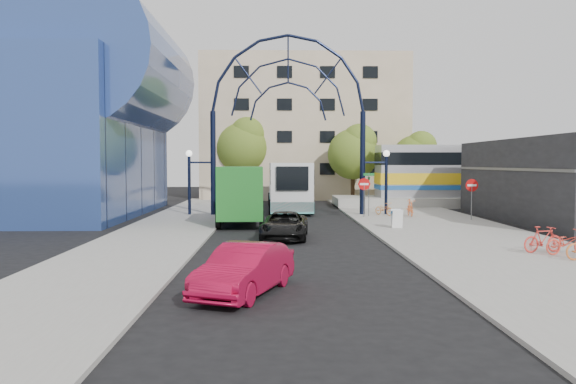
{
  "coord_description": "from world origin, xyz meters",
  "views": [
    {
      "loc": [
        -0.83,
        -23.52,
        3.59
      ],
      "look_at": [
        -0.18,
        6.0,
        2.04
      ],
      "focal_mm": 35.0,
      "sensor_mm": 36.0,
      "label": 1
    }
  ],
  "objects_px": {
    "street_name_sign": "(369,185)",
    "tree_north_a": "(354,151)",
    "stop_sign": "(364,188)",
    "sandwich_board": "(397,216)",
    "red_sedan": "(245,269)",
    "bike_far_c": "(567,242)",
    "train_car": "(530,171)",
    "bike_near_a": "(384,209)",
    "do_not_enter_sign": "(472,189)",
    "tree_north_c": "(416,155)",
    "green_truck": "(241,196)",
    "tree_north_b": "(244,145)",
    "bike_near_b": "(410,208)",
    "gateway_arch": "(288,88)",
    "city_bus": "(288,185)",
    "bike_far_b": "(543,239)",
    "black_suv": "(285,225)"
  },
  "relations": [
    {
      "from": "tree_north_b",
      "to": "bike_far_b",
      "type": "height_order",
      "value": "tree_north_b"
    },
    {
      "from": "tree_north_b",
      "to": "bike_far_c",
      "type": "relative_size",
      "value": 4.45
    },
    {
      "from": "tree_north_b",
      "to": "bike_near_a",
      "type": "height_order",
      "value": "tree_north_b"
    },
    {
      "from": "do_not_enter_sign",
      "to": "tree_north_b",
      "type": "relative_size",
      "value": 0.31
    },
    {
      "from": "red_sedan",
      "to": "bike_near_a",
      "type": "distance_m",
      "value": 23.05
    },
    {
      "from": "tree_north_a",
      "to": "red_sedan",
      "type": "distance_m",
      "value": 35.42
    },
    {
      "from": "tree_north_b",
      "to": "green_truck",
      "type": "distance_m",
      "value": 21.51
    },
    {
      "from": "tree_north_c",
      "to": "red_sedan",
      "type": "relative_size",
      "value": 1.56
    },
    {
      "from": "red_sedan",
      "to": "bike_far_c",
      "type": "xyz_separation_m",
      "value": [
        11.84,
        5.64,
        -0.09
      ]
    },
    {
      "from": "tree_north_a",
      "to": "bike_near_b",
      "type": "distance_m",
      "value": 14.15
    },
    {
      "from": "bike_near_a",
      "to": "bike_near_b",
      "type": "height_order",
      "value": "bike_near_b"
    },
    {
      "from": "train_car",
      "to": "red_sedan",
      "type": "xyz_separation_m",
      "value": [
        -21.68,
        -30.4,
        -2.22
      ]
    },
    {
      "from": "bike_near_a",
      "to": "stop_sign",
      "type": "bearing_deg",
      "value": -174.24
    },
    {
      "from": "stop_sign",
      "to": "sandwich_board",
      "type": "height_order",
      "value": "stop_sign"
    },
    {
      "from": "street_name_sign",
      "to": "tree_north_a",
      "type": "xyz_separation_m",
      "value": [
        0.92,
        13.33,
        2.48
      ]
    },
    {
      "from": "tree_north_b",
      "to": "bike_near_b",
      "type": "distance_m",
      "value": 21.56
    },
    {
      "from": "train_car",
      "to": "bike_far_c",
      "type": "bearing_deg",
      "value": -111.67
    },
    {
      "from": "do_not_enter_sign",
      "to": "tree_north_a",
      "type": "height_order",
      "value": "tree_north_a"
    },
    {
      "from": "stop_sign",
      "to": "bike_far_c",
      "type": "bearing_deg",
      "value": -70.02
    },
    {
      "from": "gateway_arch",
      "to": "bike_far_b",
      "type": "relative_size",
      "value": 7.99
    },
    {
      "from": "red_sedan",
      "to": "bike_near_b",
      "type": "bearing_deg",
      "value": 85.98
    },
    {
      "from": "city_bus",
      "to": "bike_near_a",
      "type": "height_order",
      "value": "city_bus"
    },
    {
      "from": "tree_north_b",
      "to": "green_truck",
      "type": "xyz_separation_m",
      "value": [
        1.05,
        -21.18,
        -3.59
      ]
    },
    {
      "from": "stop_sign",
      "to": "street_name_sign",
      "type": "distance_m",
      "value": 0.74
    },
    {
      "from": "bike_near_a",
      "to": "bike_near_b",
      "type": "relative_size",
      "value": 0.87
    },
    {
      "from": "city_bus",
      "to": "green_truck",
      "type": "xyz_separation_m",
      "value": [
        -2.97,
        -10.8,
        -0.18
      ]
    },
    {
      "from": "tree_north_c",
      "to": "green_truck",
      "type": "height_order",
      "value": "tree_north_c"
    },
    {
      "from": "gateway_arch",
      "to": "stop_sign",
      "type": "xyz_separation_m",
      "value": [
        4.8,
        -2.0,
        -6.56
      ]
    },
    {
      "from": "bike_far_b",
      "to": "street_name_sign",
      "type": "bearing_deg",
      "value": 2.93
    },
    {
      "from": "tree_north_a",
      "to": "tree_north_c",
      "type": "xyz_separation_m",
      "value": [
        6.0,
        2.0,
        -0.33
      ]
    },
    {
      "from": "city_bus",
      "to": "street_name_sign",
      "type": "bearing_deg",
      "value": -54.96
    },
    {
      "from": "bike_near_b",
      "to": "bike_near_a",
      "type": "bearing_deg",
      "value": 157.0
    },
    {
      "from": "street_name_sign",
      "to": "bike_near_b",
      "type": "height_order",
      "value": "street_name_sign"
    },
    {
      "from": "stop_sign",
      "to": "tree_north_c",
      "type": "relative_size",
      "value": 0.38
    },
    {
      "from": "black_suv",
      "to": "train_car",
      "type": "bearing_deg",
      "value": 47.79
    },
    {
      "from": "sandwich_board",
      "to": "train_car",
      "type": "distance_m",
      "value": 21.65
    },
    {
      "from": "stop_sign",
      "to": "street_name_sign",
      "type": "relative_size",
      "value": 0.89
    },
    {
      "from": "bike_near_a",
      "to": "bike_far_c",
      "type": "bearing_deg",
      "value": -109.38
    },
    {
      "from": "gateway_arch",
      "to": "red_sedan",
      "type": "xyz_separation_m",
      "value": [
        -1.68,
        -22.4,
        -7.87
      ]
    },
    {
      "from": "street_name_sign",
      "to": "city_bus",
      "type": "height_order",
      "value": "city_bus"
    },
    {
      "from": "tree_north_b",
      "to": "tree_north_c",
      "type": "height_order",
      "value": "tree_north_b"
    },
    {
      "from": "sandwich_board",
      "to": "tree_north_a",
      "type": "relative_size",
      "value": 0.14
    },
    {
      "from": "train_car",
      "to": "bike_near_a",
      "type": "distance_m",
      "value": 16.43
    },
    {
      "from": "stop_sign",
      "to": "street_name_sign",
      "type": "bearing_deg",
      "value": 56.36
    },
    {
      "from": "green_truck",
      "to": "bike_far_b",
      "type": "height_order",
      "value": "green_truck"
    },
    {
      "from": "gateway_arch",
      "to": "do_not_enter_sign",
      "type": "bearing_deg",
      "value": -19.99
    },
    {
      "from": "gateway_arch",
      "to": "city_bus",
      "type": "relative_size",
      "value": 1.05
    },
    {
      "from": "tree_north_b",
      "to": "city_bus",
      "type": "relative_size",
      "value": 0.61
    },
    {
      "from": "sandwich_board",
      "to": "green_truck",
      "type": "distance_m",
      "value": 8.92
    },
    {
      "from": "black_suv",
      "to": "bike_far_c",
      "type": "relative_size",
      "value": 2.54
    }
  ]
}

